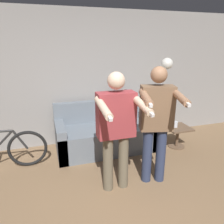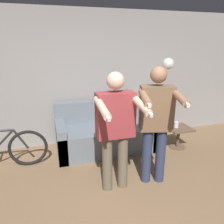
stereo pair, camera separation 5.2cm
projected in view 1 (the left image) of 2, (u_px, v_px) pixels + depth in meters
wall_back at (88, 79)px, 4.32m from camera, size 10.00×0.05×2.60m
couch at (106, 134)px, 4.21m from camera, size 1.87×0.85×0.90m
person_left at (116, 125)px, 2.83m from camera, size 0.56×0.67×1.65m
person_right at (157, 119)px, 2.99m from camera, size 0.63×0.76×1.69m
cat at (120, 95)px, 4.40m from camera, size 0.48×0.11×0.19m
floor_lamp at (162, 76)px, 4.14m from camera, size 0.40×0.26×1.72m
side_table at (178, 132)px, 4.28m from camera, size 0.45×0.45×0.42m
cup at (175, 124)px, 4.23m from camera, size 0.09×0.09×0.11m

